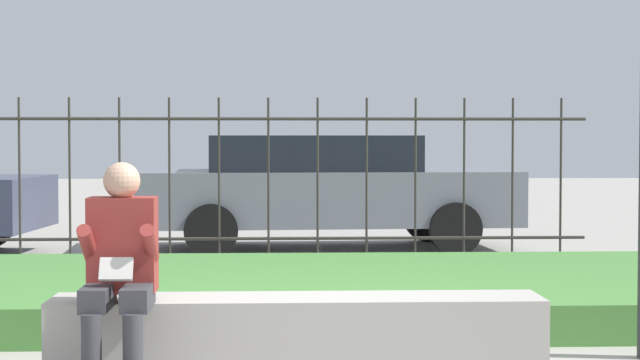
{
  "coord_description": "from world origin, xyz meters",
  "views": [
    {
      "loc": [
        -0.19,
        -6.26,
        1.39
      ],
      "look_at": [
        0.24,
        3.9,
        0.99
      ],
      "focal_mm": 60.0,
      "sensor_mm": 36.0,
      "label": 1
    }
  ],
  "objects": [
    {
      "name": "iron_fence",
      "position": [
        -0.0,
        4.62,
        0.94
      ],
      "size": [
        6.02,
        0.03,
        1.8
      ],
      "color": "#332D28",
      "rests_on": "ground_plane"
    },
    {
      "name": "person_seated_reader",
      "position": [
        -1.05,
        -0.27,
        0.68
      ],
      "size": [
        0.42,
        0.73,
        1.25
      ],
      "color": "black",
      "rests_on": "ground_plane"
    },
    {
      "name": "car_parked_center",
      "position": [
        0.42,
        7.01,
        0.76
      ],
      "size": [
        4.73,
        2.04,
        1.42
      ],
      "rotation": [
        0.0,
        0.0,
        0.05
      ],
      "color": "slate",
      "rests_on": "ground_plane"
    },
    {
      "name": "grass_berm",
      "position": [
        0.0,
        2.36,
        0.14
      ],
      "size": [
        8.02,
        3.33,
        0.28
      ],
      "color": "#4C893D",
      "rests_on": "ground_plane"
    },
    {
      "name": "stone_bench",
      "position": [
        -0.05,
        0.0,
        0.2
      ],
      "size": [
        2.89,
        0.48,
        0.45
      ],
      "color": "#ADA89E",
      "rests_on": "ground_plane"
    }
  ]
}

